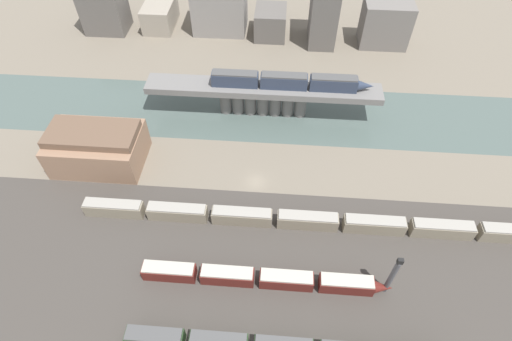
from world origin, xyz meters
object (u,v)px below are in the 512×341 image
Objects in this scene: train_on_bridge at (290,81)px; train_yard_far at (348,223)px; warehouse_building at (97,147)px; train_yard_mid at (264,278)px; signal_tower at (392,276)px.

train_yard_far is (13.56, -36.22, -9.01)m from train_on_bridge.
train_on_bridge is 50.01m from warehouse_building.
train_yard_far is at bearing -69.47° from train_on_bridge.
warehouse_building is (-41.64, 29.02, 3.09)m from train_yard_mid.
warehouse_building is 70.94m from signal_tower.
train_yard_far is at bearing 114.92° from signal_tower.
train_on_bridge reaches higher than train_yard_mid.
train_on_bridge is at bearing 111.75° from signal_tower.
train_yard_mid is 4.05× the size of signal_tower.
train_yard_mid is 50.84m from warehouse_building.
train_on_bridge reaches higher than signal_tower.
train_on_bridge reaches higher than train_yard_far.
signal_tower is at bearing -68.25° from train_on_bridge.
warehouse_building is at bearing 145.12° from train_yard_mid.
train_yard_mid is at bearing -34.88° from warehouse_building.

